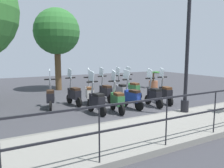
% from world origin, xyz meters
% --- Properties ---
extents(ground_plane, '(28.00, 28.00, 0.00)m').
position_xyz_m(ground_plane, '(0.00, 0.00, 0.00)').
color(ground_plane, '#38383D').
extents(promenade_walkway, '(2.20, 20.00, 0.15)m').
position_xyz_m(promenade_walkway, '(-3.15, 0.00, 0.07)').
color(promenade_walkway, gray).
rests_on(promenade_walkway, ground_plane).
extents(fence_railing, '(0.04, 16.03, 1.07)m').
position_xyz_m(fence_railing, '(-4.20, 0.00, 0.91)').
color(fence_railing, black).
rests_on(fence_railing, promenade_walkway).
extents(lamp_post_near, '(0.26, 0.90, 4.64)m').
position_xyz_m(lamp_post_near, '(-2.40, -0.92, 2.22)').
color(lamp_post_near, black).
rests_on(lamp_post_near, promenade_walkway).
extents(tree_distant, '(2.66, 2.66, 4.77)m').
position_xyz_m(tree_distant, '(5.27, 1.36, 3.40)').
color(tree_distant, brown).
rests_on(tree_distant, ground_plane).
extents(potted_palm, '(1.06, 0.66, 1.05)m').
position_xyz_m(potted_palm, '(3.13, -4.12, 0.45)').
color(potted_palm, '#9E5B3D').
rests_on(potted_palm, ground_plane).
extents(scooter_near_0, '(1.22, 0.50, 1.54)m').
position_xyz_m(scooter_near_0, '(-0.66, -1.62, 0.48)').
color(scooter_near_0, black).
rests_on(scooter_near_0, ground_plane).
extents(scooter_near_1, '(1.23, 0.44, 1.54)m').
position_xyz_m(scooter_near_1, '(-0.80, -0.89, 0.48)').
color(scooter_near_1, black).
rests_on(scooter_near_1, ground_plane).
extents(scooter_near_2, '(1.23, 0.47, 1.54)m').
position_xyz_m(scooter_near_2, '(-0.66, 0.09, 0.48)').
color(scooter_near_2, black).
rests_on(scooter_near_2, ground_plane).
extents(scooter_near_3, '(1.23, 0.44, 1.54)m').
position_xyz_m(scooter_near_3, '(-0.89, 0.89, 0.48)').
color(scooter_near_3, black).
rests_on(scooter_near_3, ground_plane).
extents(scooter_near_4, '(1.23, 0.44, 1.54)m').
position_xyz_m(scooter_near_4, '(-0.68, 1.63, 0.48)').
color(scooter_near_4, black).
rests_on(scooter_near_4, ground_plane).
extents(scooter_far_0, '(1.23, 0.47, 1.54)m').
position_xyz_m(scooter_far_0, '(1.06, -1.12, 0.48)').
color(scooter_far_0, black).
rests_on(scooter_far_0, ground_plane).
extents(scooter_far_1, '(1.23, 0.44, 1.54)m').
position_xyz_m(scooter_far_1, '(0.88, -0.37, 0.48)').
color(scooter_far_1, black).
rests_on(scooter_far_1, ground_plane).
extents(scooter_far_2, '(1.23, 0.44, 1.54)m').
position_xyz_m(scooter_far_2, '(0.96, 0.42, 0.48)').
color(scooter_far_2, black).
rests_on(scooter_far_2, ground_plane).
extents(scooter_far_3, '(1.20, 0.54, 1.54)m').
position_xyz_m(scooter_far_3, '(0.83, 1.24, 0.48)').
color(scooter_far_3, black).
rests_on(scooter_far_3, ground_plane).
extents(scooter_far_4, '(1.23, 0.46, 1.54)m').
position_xyz_m(scooter_far_4, '(0.97, 1.88, 0.48)').
color(scooter_far_4, black).
rests_on(scooter_far_4, ground_plane).
extents(scooter_far_5, '(1.21, 0.52, 1.54)m').
position_xyz_m(scooter_far_5, '(0.85, 2.88, 0.48)').
color(scooter_far_5, black).
rests_on(scooter_far_5, ground_plane).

